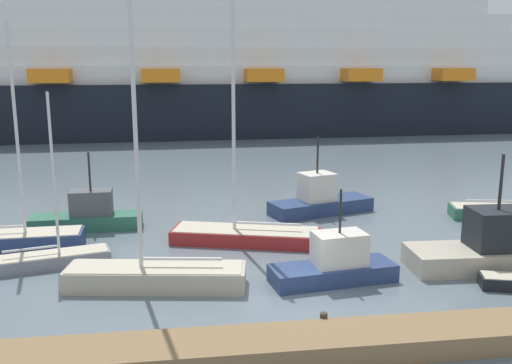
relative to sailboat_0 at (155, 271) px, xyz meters
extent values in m
plane|color=slate|center=(5.45, -2.11, -0.67)|extent=(600.00, 600.00, 0.00)
cube|color=olive|center=(5.45, -5.97, -0.32)|extent=(26.91, 1.89, 0.70)
cylinder|color=#423323|center=(5.45, -4.93, -0.25)|extent=(0.24, 0.24, 0.84)
cube|color=#BCB29E|center=(0.01, 0.00, -0.25)|extent=(7.18, 2.83, 0.83)
cube|color=beige|center=(0.01, 0.00, 0.18)|extent=(6.88, 2.65, 0.04)
cylinder|color=silver|center=(-0.54, 0.08, 6.72)|extent=(0.17, 0.17, 13.11)
cylinder|color=silver|center=(1.01, -0.16, 0.51)|extent=(3.13, 0.62, 0.13)
cube|color=#2D6B51|center=(19.21, 7.45, -0.33)|extent=(6.05, 3.01, 0.67)
cube|color=beige|center=(19.21, 7.45, 0.02)|extent=(5.79, 2.82, 0.04)
cylinder|color=silver|center=(18.39, 7.65, 0.35)|extent=(2.57, 0.72, 0.11)
cube|color=gray|center=(-4.60, 2.98, -0.39)|extent=(5.18, 2.54, 0.55)
cube|color=beige|center=(-4.60, 2.98, -0.10)|extent=(4.96, 2.38, 0.04)
cylinder|color=silver|center=(-4.22, 3.08, 3.35)|extent=(0.12, 0.12, 6.93)
cylinder|color=silver|center=(-5.31, 2.80, 0.23)|extent=(2.21, 0.65, 0.10)
cube|color=maroon|center=(4.20, 5.10, -0.34)|extent=(7.52, 4.01, 0.66)
cube|color=beige|center=(4.20, 5.10, 0.01)|extent=(7.20, 3.77, 0.04)
cylinder|color=silver|center=(3.64, 5.26, 6.69)|extent=(0.17, 0.17, 13.39)
cylinder|color=silver|center=(5.20, 4.80, 0.34)|extent=(3.16, 1.04, 0.14)
cube|color=navy|center=(-6.72, 5.55, -0.27)|extent=(6.27, 2.04, 0.79)
cube|color=beige|center=(-6.72, 5.55, 0.14)|extent=(6.01, 1.89, 0.04)
cylinder|color=silver|center=(-6.22, 5.57, 4.97)|extent=(0.15, 0.15, 9.69)
cube|color=navy|center=(7.03, -0.36, -0.32)|extent=(5.24, 2.39, 0.70)
cube|color=silver|center=(7.28, -0.33, 0.69)|extent=(2.21, 1.57, 1.32)
cylinder|color=#262626|center=(7.28, -0.33, 2.23)|extent=(0.10, 0.10, 1.77)
cube|color=#2D6B51|center=(-3.88, 8.57, -0.28)|extent=(5.80, 1.75, 0.78)
cube|color=#4C5156|center=(-3.59, 8.57, 0.77)|extent=(2.18, 1.28, 1.31)
cylinder|color=#262626|center=(-3.59, 8.57, 2.44)|extent=(0.12, 0.12, 2.02)
cube|color=#BCB29E|center=(13.99, 0.20, -0.22)|extent=(6.83, 2.67, 0.90)
cube|color=#1E2328|center=(14.32, 0.19, 1.08)|extent=(2.31, 1.91, 1.69)
cylinder|color=#262626|center=(14.32, 0.19, 3.10)|extent=(0.13, 0.13, 2.36)
cube|color=navy|center=(9.23, 10.05, -0.27)|extent=(6.46, 3.82, 0.80)
cube|color=silver|center=(8.94, 9.96, 0.94)|extent=(2.26, 2.05, 1.61)
cylinder|color=#262626|center=(8.94, 9.96, 2.81)|extent=(0.12, 0.12, 2.14)
cube|color=black|center=(-0.87, 50.58, 2.49)|extent=(115.20, 19.43, 6.31)
cube|color=white|center=(-0.87, 50.58, 6.68)|extent=(105.97, 17.23, 2.07)
cube|color=white|center=(-0.87, 50.58, 8.74)|extent=(99.61, 16.20, 2.07)
cube|color=white|center=(-0.87, 50.58, 10.81)|extent=(93.25, 15.17, 2.07)
cube|color=white|center=(-0.87, 50.58, 12.88)|extent=(86.89, 14.13, 2.07)
cube|color=white|center=(-0.87, 50.58, 14.94)|extent=(80.54, 13.10, 2.07)
cube|color=orange|center=(-12.10, 41.89, 6.68)|extent=(4.22, 3.33, 1.45)
cube|color=orange|center=(-0.63, 42.23, 6.68)|extent=(4.22, 3.33, 1.45)
cube|color=orange|center=(10.85, 42.56, 6.68)|extent=(4.22, 3.33, 1.45)
cube|color=orange|center=(22.32, 42.90, 6.68)|extent=(4.22, 3.33, 1.45)
cube|color=orange|center=(33.79, 43.24, 6.68)|extent=(4.22, 3.33, 1.45)
camera|label=1|loc=(0.99, -21.07, 7.93)|focal=39.45mm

